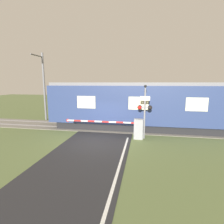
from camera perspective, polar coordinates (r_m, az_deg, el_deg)
The scene contains 6 objects.
ground_plane at distance 11.50m, azimuth -4.55°, elevation -9.48°, with size 80.00×80.00×0.00m, color #5B6B3D.
track_bed at distance 14.79m, azimuth -1.02°, elevation -5.02°, with size 36.00×3.20×0.13m.
train at distance 14.15m, azimuth 8.78°, elevation 2.06°, with size 14.32×2.78×3.76m.
crossing_barrier at distance 11.87m, azimuth 6.83°, elevation -5.16°, with size 5.44×0.44×1.36m.
signal_post at distance 11.74m, azimuth 10.64°, elevation 1.10°, with size 0.97×0.26×3.61m.
catenary_pole at distance 18.73m, azimuth -21.37°, elevation 8.00°, with size 0.20×1.90×6.60m.
Camera 1 is at (2.83, -10.50, 3.74)m, focal length 28.00 mm.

